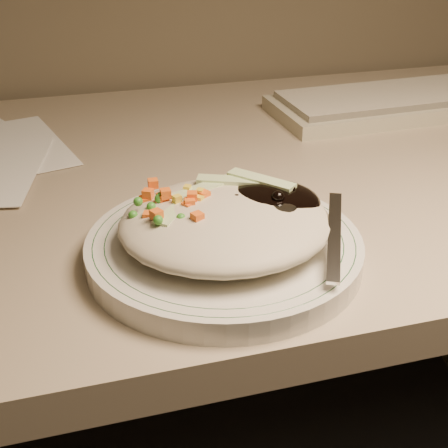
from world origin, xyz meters
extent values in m
cube|color=gray|center=(0.00, 1.38, 0.72)|extent=(1.40, 0.70, 0.04)
cylinder|color=silver|center=(-0.06, 1.17, 0.75)|extent=(0.25, 0.25, 0.02)
torus|color=#144723|center=(-0.06, 1.17, 0.76)|extent=(0.24, 0.24, 0.00)
torus|color=#144723|center=(-0.06, 1.17, 0.76)|extent=(0.22, 0.22, 0.00)
ellipsoid|color=#AFA68D|center=(-0.06, 1.16, 0.78)|extent=(0.19, 0.18, 0.04)
ellipsoid|color=black|center=(-0.02, 1.18, 0.79)|extent=(0.10, 0.09, 0.03)
ellipsoid|color=orange|center=(-0.11, 1.18, 0.78)|extent=(0.08, 0.08, 0.02)
sphere|color=black|center=(-0.05, 1.17, 0.79)|extent=(0.01, 0.01, 0.01)
sphere|color=black|center=(-0.02, 1.18, 0.79)|extent=(0.01, 0.01, 0.01)
sphere|color=black|center=(0.00, 1.17, 0.80)|extent=(0.01, 0.01, 0.01)
sphere|color=black|center=(-0.01, 1.19, 0.79)|extent=(0.01, 0.01, 0.01)
sphere|color=black|center=(-0.02, 1.16, 0.80)|extent=(0.01, 0.01, 0.01)
sphere|color=black|center=(-0.02, 1.17, 0.79)|extent=(0.01, 0.01, 0.01)
sphere|color=black|center=(-0.01, 1.19, 0.79)|extent=(0.01, 0.01, 0.01)
cube|color=orange|center=(-0.11, 1.19, 0.80)|extent=(0.01, 0.01, 0.01)
cube|color=orange|center=(-0.10, 1.17, 0.79)|extent=(0.01, 0.01, 0.01)
cube|color=orange|center=(-0.13, 1.20, 0.80)|extent=(0.01, 0.01, 0.01)
cube|color=orange|center=(-0.09, 1.18, 0.80)|extent=(0.01, 0.01, 0.01)
cube|color=orange|center=(-0.09, 1.17, 0.80)|extent=(0.01, 0.01, 0.01)
cube|color=orange|center=(-0.13, 1.21, 0.79)|extent=(0.01, 0.01, 0.01)
cube|color=orange|center=(-0.11, 1.19, 0.80)|extent=(0.01, 0.01, 0.01)
cube|color=orange|center=(-0.10, 1.17, 0.80)|extent=(0.01, 0.01, 0.01)
cube|color=orange|center=(-0.08, 1.18, 0.80)|extent=(0.01, 0.01, 0.01)
cube|color=orange|center=(-0.12, 1.21, 0.80)|extent=(0.01, 0.01, 0.01)
cube|color=orange|center=(-0.13, 1.15, 0.80)|extent=(0.01, 0.01, 0.01)
cube|color=orange|center=(-0.09, 1.14, 0.80)|extent=(0.01, 0.01, 0.01)
cube|color=orange|center=(-0.13, 1.17, 0.79)|extent=(0.01, 0.01, 0.01)
cube|color=orange|center=(-0.13, 1.20, 0.79)|extent=(0.01, 0.01, 0.01)
sphere|color=#388C28|center=(-0.09, 1.18, 0.80)|extent=(0.01, 0.01, 0.01)
sphere|color=#388C28|center=(-0.13, 1.15, 0.80)|extent=(0.01, 0.01, 0.01)
sphere|color=#388C28|center=(-0.13, 1.18, 0.80)|extent=(0.01, 0.01, 0.01)
sphere|color=#388C28|center=(-0.14, 1.18, 0.80)|extent=(0.01, 0.01, 0.01)
sphere|color=#388C28|center=(-0.10, 1.18, 0.79)|extent=(0.01, 0.01, 0.01)
sphere|color=#388C28|center=(-0.09, 1.15, 0.79)|extent=(0.01, 0.01, 0.01)
sphere|color=#388C28|center=(-0.11, 1.18, 0.79)|extent=(0.01, 0.01, 0.01)
sphere|color=#388C28|center=(-0.12, 1.16, 0.79)|extent=(0.01, 0.01, 0.01)
sphere|color=#388C28|center=(-0.14, 1.18, 0.79)|extent=(0.01, 0.01, 0.01)
sphere|color=#388C28|center=(-0.12, 1.19, 0.80)|extent=(0.01, 0.01, 0.01)
sphere|color=#388C28|center=(-0.12, 1.19, 0.80)|extent=(0.01, 0.01, 0.01)
sphere|color=#388C28|center=(-0.13, 1.16, 0.79)|extent=(0.01, 0.01, 0.01)
sphere|color=#388C28|center=(-0.11, 1.15, 0.80)|extent=(0.01, 0.01, 0.01)
sphere|color=#388C28|center=(-0.07, 1.20, 0.79)|extent=(0.01, 0.01, 0.01)
cube|color=yellow|center=(-0.10, 1.18, 0.79)|extent=(0.01, 0.01, 0.01)
cube|color=yellow|center=(-0.08, 1.18, 0.80)|extent=(0.01, 0.01, 0.01)
cube|color=yellow|center=(-0.11, 1.19, 0.79)|extent=(0.01, 0.01, 0.01)
cube|color=yellow|center=(-0.10, 1.18, 0.80)|extent=(0.01, 0.01, 0.01)
cube|color=yellow|center=(-0.11, 1.17, 0.79)|extent=(0.01, 0.01, 0.01)
cube|color=yellow|center=(-0.08, 1.18, 0.80)|extent=(0.01, 0.01, 0.01)
cube|color=yellow|center=(-0.09, 1.20, 0.80)|extent=(0.01, 0.01, 0.01)
cube|color=yellow|center=(-0.10, 1.17, 0.79)|extent=(0.01, 0.01, 0.01)
cube|color=#B2D18C|center=(-0.07, 1.20, 0.80)|extent=(0.07, 0.04, 0.00)
cube|color=#B2D18C|center=(-0.04, 1.21, 0.80)|extent=(0.07, 0.04, 0.00)
cube|color=#B2D18C|center=(-0.10, 1.17, 0.80)|extent=(0.06, 0.06, 0.00)
cube|color=#B2D18C|center=(-0.02, 1.20, 0.80)|extent=(0.06, 0.06, 0.00)
ellipsoid|color=silver|center=(-0.02, 1.15, 0.79)|extent=(0.05, 0.06, 0.01)
cube|color=silver|center=(0.02, 1.11, 0.78)|extent=(0.06, 0.11, 0.03)
cube|color=#B1AC91|center=(0.33, 1.51, 0.75)|extent=(0.43, 0.17, 0.02)
cube|color=beige|center=(0.33, 1.51, 0.77)|extent=(0.40, 0.14, 0.01)
camera|label=1|loc=(-0.20, 0.69, 1.05)|focal=50.00mm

